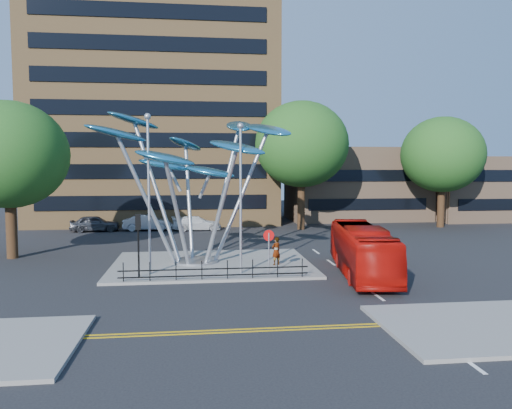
{
  "coord_description": "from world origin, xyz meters",
  "views": [
    {
      "loc": [
        -1.98,
        -24.24,
        6.21
      ],
      "look_at": [
        1.47,
        4.0,
        3.89
      ],
      "focal_mm": 35.0,
      "sensor_mm": 36.0,
      "label": 1
    }
  ],
  "objects": [
    {
      "name": "no_entry_sign_island",
      "position": [
        2.0,
        2.52,
        1.82
      ],
      "size": [
        0.6,
        0.1,
        2.45
      ],
      "color": "#9EA0A5",
      "rests_on": "traffic_island"
    },
    {
      "name": "double_yellow_near",
      "position": [
        0.0,
        -6.0,
        0.01
      ],
      "size": [
        40.0,
        0.12,
        0.01
      ],
      "primitive_type": "cube",
      "color": "gold",
      "rests_on": "ground"
    },
    {
      "name": "street_lamp_right",
      "position": [
        0.5,
        3.0,
        5.09
      ],
      "size": [
        0.36,
        0.36,
        8.3
      ],
      "color": "#9EA0A5",
      "rests_on": "traffic_island"
    },
    {
      "name": "tree_far",
      "position": [
        22.0,
        22.0,
        7.11
      ],
      "size": [
        8.0,
        8.0,
        10.81
      ],
      "color": "black",
      "rests_on": "ground"
    },
    {
      "name": "parked_car_mid",
      "position": [
        -6.39,
        22.82,
        0.74
      ],
      "size": [
        4.54,
        1.67,
        1.48
      ],
      "primitive_type": "imported",
      "rotation": [
        0.0,
        0.0,
        1.55
      ],
      "color": "#9EA1A5",
      "rests_on": "ground"
    },
    {
      "name": "ground",
      "position": [
        0.0,
        0.0,
        0.0
      ],
      "size": [
        120.0,
        120.0,
        0.0
      ],
      "primitive_type": "plane",
      "color": "black",
      "rests_on": "ground"
    },
    {
      "name": "parked_car_left",
      "position": [
        -11.19,
        22.82,
        0.75
      ],
      "size": [
        4.55,
        2.2,
        1.5
      ],
      "primitive_type": "imported",
      "rotation": [
        0.0,
        0.0,
        1.67
      ],
      "color": "#3C3E43",
      "rests_on": "ground"
    },
    {
      "name": "pedestrian",
      "position": [
        2.82,
        5.01,
        0.99
      ],
      "size": [
        0.73,
        0.66,
        1.68
      ],
      "primitive_type": "imported",
      "rotation": [
        0.0,
        0.0,
        3.68
      ],
      "color": "gray",
      "rests_on": "traffic_island"
    },
    {
      "name": "pedestrian_railing_front",
      "position": [
        -1.0,
        1.7,
        0.55
      ],
      "size": [
        10.0,
        0.06,
        1.0
      ],
      "color": "black",
      "rests_on": "traffic_island"
    },
    {
      "name": "tree_right",
      "position": [
        8.0,
        22.0,
        8.04
      ],
      "size": [
        8.8,
        8.8,
        12.11
      ],
      "color": "black",
      "rests_on": "ground"
    },
    {
      "name": "street_lamp_left",
      "position": [
        -4.5,
        3.5,
        5.36
      ],
      "size": [
        0.36,
        0.36,
        8.8
      ],
      "color": "#9EA0A5",
      "rests_on": "traffic_island"
    },
    {
      "name": "low_building_near",
      "position": [
        16.0,
        30.0,
        4.0
      ],
      "size": [
        15.0,
        8.0,
        8.0
      ],
      "primitive_type": "cube",
      "color": "#9F7B5D",
      "rests_on": "ground"
    },
    {
      "name": "red_bus",
      "position": [
        7.28,
        2.43,
        1.39
      ],
      "size": [
        3.77,
        10.18,
        2.77
      ],
      "primitive_type": "imported",
      "rotation": [
        0.0,
        0.0,
        -0.15
      ],
      "color": "#B50E08",
      "rests_on": "ground"
    },
    {
      "name": "tree_left",
      "position": [
        -14.0,
        10.0,
        6.79
      ],
      "size": [
        7.6,
        7.6,
        10.32
      ],
      "color": "black",
      "rests_on": "ground"
    },
    {
      "name": "traffic_light_island",
      "position": [
        -5.0,
        2.5,
        2.61
      ],
      "size": [
        0.28,
        0.18,
        3.42
      ],
      "color": "black",
      "rests_on": "traffic_island"
    },
    {
      "name": "traffic_island",
      "position": [
        -1.0,
        6.0,
        0.07
      ],
      "size": [
        12.0,
        9.0,
        0.15
      ],
      "primitive_type": "cube",
      "color": "slate",
      "rests_on": "ground"
    },
    {
      "name": "parked_car_right",
      "position": [
        -1.89,
        22.51,
        0.67
      ],
      "size": [
        4.76,
        2.34,
        1.33
      ],
      "primitive_type": "imported",
      "rotation": [
        0.0,
        0.0,
        1.68
      ],
      "color": "silver",
      "rests_on": "ground"
    },
    {
      "name": "double_yellow_far",
      "position": [
        0.0,
        -6.3,
        0.01
      ],
      "size": [
        40.0,
        0.12,
        0.01
      ],
      "primitive_type": "cube",
      "color": "gold",
      "rests_on": "ground"
    },
    {
      "name": "low_building_far",
      "position": [
        30.0,
        28.0,
        3.5
      ],
      "size": [
        12.0,
        8.0,
        7.0
      ],
      "primitive_type": "cube",
      "color": "#9F7B5D",
      "rests_on": "ground"
    },
    {
      "name": "leaf_sculpture",
      "position": [
        -2.07,
        6.68,
        6.87
      ],
      "size": [
        12.72,
        9.54,
        9.51
      ],
      "color": "#9EA0A5",
      "rests_on": "traffic_island"
    },
    {
      "name": "brick_tower",
      "position": [
        -6.0,
        32.0,
        15.0
      ],
      "size": [
        25.0,
        15.0,
        30.0
      ],
      "primitive_type": "cube",
      "color": "olive",
      "rests_on": "ground"
    }
  ]
}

